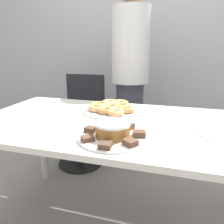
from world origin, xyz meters
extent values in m
cube|color=#A8AAAD|center=(0.00, 1.53, 1.30)|extent=(8.00, 0.05, 2.60)
cube|color=silver|center=(0.00, 0.00, 0.72)|extent=(1.62, 0.85, 0.03)
cylinder|color=silver|center=(-0.75, 0.37, 0.35)|extent=(0.06, 0.06, 0.70)
cylinder|color=#383842|center=(-0.10, 0.87, 0.41)|extent=(0.26, 0.26, 0.82)
cylinder|color=silver|center=(-0.10, 0.87, 1.14)|extent=(0.34, 0.34, 0.65)
cylinder|color=black|center=(-0.55, 0.70, 0.01)|extent=(0.44, 0.44, 0.01)
cylinder|color=#262626|center=(-0.55, 0.70, 0.21)|extent=(0.06, 0.06, 0.40)
cube|color=black|center=(-0.55, 0.70, 0.43)|extent=(0.46, 0.46, 0.04)
cube|color=black|center=(-0.56, 0.90, 0.66)|extent=(0.40, 0.05, 0.42)
cylinder|color=white|center=(0.05, -0.23, 0.74)|extent=(0.32, 0.32, 0.01)
cylinder|color=white|center=(-0.08, 0.19, 0.74)|extent=(0.38, 0.38, 0.01)
cylinder|color=#9E662D|center=(0.05, -0.23, 0.77)|extent=(0.16, 0.16, 0.06)
cylinder|color=white|center=(0.05, -0.23, 0.80)|extent=(0.16, 0.16, 0.01)
cube|color=brown|center=(0.15, -0.31, 0.75)|extent=(0.07, 0.07, 0.02)
cube|color=#513828|center=(0.16, -0.20, 0.75)|extent=(0.07, 0.06, 0.03)
cube|color=#513828|center=(0.10, -0.12, 0.75)|extent=(0.07, 0.07, 0.03)
cube|color=brown|center=(-0.01, -0.13, 0.75)|extent=(0.06, 0.06, 0.02)
cube|color=#513828|center=(-0.07, -0.21, 0.75)|extent=(0.06, 0.05, 0.02)
cube|color=brown|center=(-0.04, -0.31, 0.75)|extent=(0.07, 0.07, 0.02)
cube|color=#513828|center=(0.05, -0.35, 0.75)|extent=(0.05, 0.06, 0.02)
torus|color=#E5AD66|center=(-0.08, 0.19, 0.76)|extent=(0.12, 0.12, 0.04)
torus|color=#C68447|center=(-0.17, 0.21, 0.76)|extent=(0.13, 0.13, 0.04)
torus|color=#E5AD66|center=(-0.16, 0.15, 0.76)|extent=(0.12, 0.12, 0.04)
torus|color=#C68447|center=(-0.09, 0.11, 0.76)|extent=(0.11, 0.11, 0.03)
torus|color=#E5AD66|center=(-0.02, 0.09, 0.76)|extent=(0.11, 0.11, 0.03)
torus|color=#D18E4C|center=(0.02, 0.17, 0.76)|extent=(0.11, 0.11, 0.04)
torus|color=#D18E4C|center=(-0.02, 0.21, 0.76)|extent=(0.12, 0.12, 0.04)
torus|color=#E5AD66|center=(-0.05, 0.29, 0.76)|extent=(0.12, 0.12, 0.04)
torus|color=#E5AD66|center=(-0.12, 0.28, 0.76)|extent=(0.12, 0.12, 0.04)
cube|color=white|center=(0.51, -0.08, 0.73)|extent=(0.17, 0.15, 0.01)
camera|label=1|loc=(0.30, -1.12, 1.13)|focal=35.00mm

